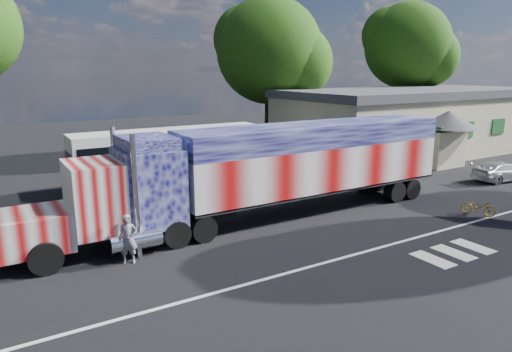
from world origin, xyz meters
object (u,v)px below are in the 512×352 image
bicycle (478,207)px  coach_bus (172,156)px  woman (128,239)px  parked_car (502,171)px  tree_far_ne (409,46)px  semi_truck (270,169)px  tree_ne_a (271,51)px

bicycle → coach_bus: bearing=105.2°
woman → bicycle: bearing=9.0°
parked_car → woman: bearing=98.8°
woman → tree_far_ne: tree_far_ne is taller
semi_truck → parked_car: semi_truck is taller
bicycle → tree_ne_a: 22.41m
semi_truck → coach_bus: size_ratio=1.87×
tree_ne_a → parked_car: bearing=-71.7°
parked_car → woman: (-23.32, -0.34, 0.30)m
bicycle → woman: bearing=146.1°
bicycle → tree_far_ne: (17.07, 19.60, 8.54)m
woman → parked_car: bearing=21.1°
semi_truck → tree_ne_a: (10.54, 16.15, 5.87)m
tree_far_ne → tree_ne_a: (-15.22, 1.33, -0.73)m
tree_far_ne → tree_ne_a: 15.29m
semi_truck → coach_bus: 8.52m
bicycle → tree_far_ne: bearing=26.3°
semi_truck → tree_far_ne: (25.76, 14.83, 6.60)m
coach_bus → woman: size_ratio=6.39×
woman → tree_ne_a: (17.56, 17.81, 7.32)m
tree_ne_a → coach_bus: bearing=-147.1°
woman → tree_ne_a: size_ratio=0.14×
semi_truck → coach_bus: (-1.52, 8.36, -0.62)m
semi_truck → coach_bus: semi_truck is taller
woman → bicycle: size_ratio=1.17×
coach_bus → tree_ne_a: 15.76m
semi_truck → woman: semi_truck is taller
semi_truck → woman: 7.35m
bicycle → parked_car: bearing=1.8°
bicycle → semi_truck: bearing=128.6°
semi_truck → woman: bearing=-166.8°
parked_car → bicycle: bearing=122.4°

